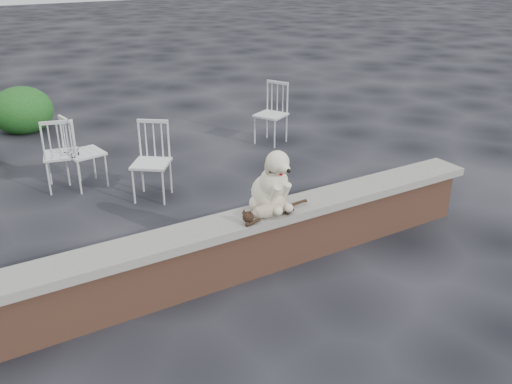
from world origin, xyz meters
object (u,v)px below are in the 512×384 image
cat (270,209)px  chair_b (151,162)px  chair_e (85,152)px  dog (269,178)px  chair_d (271,114)px  chair_c (61,153)px

cat → chair_b: (-0.32, 2.16, -0.19)m
chair_b → chair_e: same height
dog → chair_d: dog is taller
dog → chair_b: (-0.40, 2.01, -0.42)m
chair_d → chair_e: (-2.94, -0.26, 0.00)m
chair_e → chair_c: size_ratio=1.00×
chair_e → chair_c: (-0.27, 0.09, 0.00)m
cat → chair_d: (2.05, 3.20, -0.19)m
cat → chair_c: chair_c is taller
chair_c → chair_b: bearing=147.2°
chair_b → chair_c: size_ratio=1.00×
dog → chair_d: size_ratio=0.65×
chair_e → chair_b: bearing=-152.4°
dog → chair_e: dog is taller
chair_b → chair_c: 1.22m
cat → chair_d: chair_d is taller
chair_d → dog: bearing=-58.9°
cat → chair_e: (-0.89, 2.94, -0.19)m
chair_e → dog: bearing=-169.5°
chair_c → dog: bearing=126.6°
chair_e → chair_c: 0.28m
chair_b → dog: bearing=-41.7°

